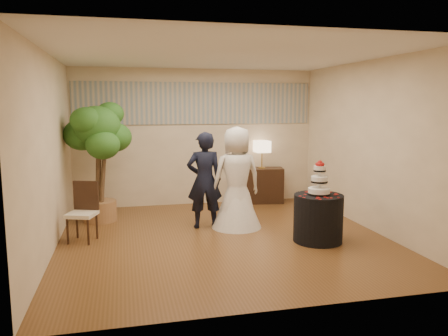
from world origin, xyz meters
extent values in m
cube|color=brown|center=(0.00, 0.00, 0.00)|extent=(5.00, 5.00, 0.00)
cube|color=white|center=(0.00, 0.00, 2.80)|extent=(5.00, 5.00, 0.00)
cube|color=beige|center=(0.00, 2.50, 1.40)|extent=(5.00, 0.06, 2.80)
cube|color=beige|center=(0.00, -2.50, 1.40)|extent=(5.00, 0.06, 2.80)
cube|color=beige|center=(-2.50, 0.00, 1.40)|extent=(0.06, 5.00, 2.80)
cube|color=beige|center=(2.50, 0.00, 1.40)|extent=(0.06, 5.00, 2.80)
cube|color=#9E9E94|center=(0.00, 2.48, 2.10)|extent=(4.90, 0.02, 0.85)
imported|color=black|center=(-0.18, 0.66, 0.81)|extent=(0.62, 0.42, 1.63)
imported|color=white|center=(0.35, 0.55, 0.86)|extent=(0.92, 0.92, 1.72)
cylinder|color=black|center=(1.36, -0.49, 0.36)|extent=(0.85, 0.85, 0.73)
cube|color=black|center=(1.36, 2.26, 0.37)|extent=(0.94, 0.53, 0.74)
camera|label=1|loc=(-1.50, -6.45, 2.07)|focal=35.00mm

